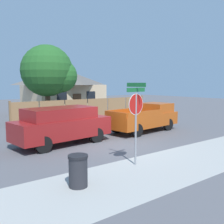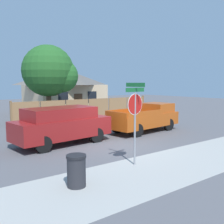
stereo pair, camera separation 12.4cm
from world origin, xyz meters
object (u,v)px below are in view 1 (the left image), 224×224
object	(u,v)px
orange_pickup	(145,118)
trash_bin	(78,171)
stop_sign	(136,110)
oak_tree	(50,72)
house	(63,90)
red_suv	(62,124)

from	to	relation	value
orange_pickup	trash_bin	size ratio (longest dim) A/B	5.26
stop_sign	trash_bin	bearing A→B (deg)	-176.17
oak_tree	stop_sign	distance (m)	12.35
house	stop_sign	bearing A→B (deg)	-109.16
house	orange_pickup	bearing A→B (deg)	-94.58
house	stop_sign	xyz separation A→B (m)	(-6.17, -17.76, -0.26)
red_suv	trash_bin	world-z (taller)	red_suv
oak_tree	red_suv	world-z (taller)	oak_tree
orange_pickup	trash_bin	xyz separation A→B (m)	(-7.88, -5.15, -0.37)
orange_pickup	stop_sign	distance (m)	7.01
house	trash_bin	xyz separation A→B (m)	(-8.93, -18.28, -1.84)
stop_sign	red_suv	bearing A→B (deg)	91.42
orange_pickup	stop_sign	size ratio (longest dim) A/B	1.65
oak_tree	red_suv	bearing A→B (deg)	-110.79
orange_pickup	trash_bin	bearing A→B (deg)	-152.52
orange_pickup	trash_bin	distance (m)	9.42
stop_sign	trash_bin	size ratio (longest dim) A/B	3.19
orange_pickup	stop_sign	world-z (taller)	stop_sign
red_suv	orange_pickup	xyz separation A→B (m)	(5.78, 0.02, -0.15)
house	oak_tree	size ratio (longest dim) A/B	1.28
red_suv	orange_pickup	bearing A→B (deg)	-5.47
trash_bin	orange_pickup	bearing A→B (deg)	33.16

